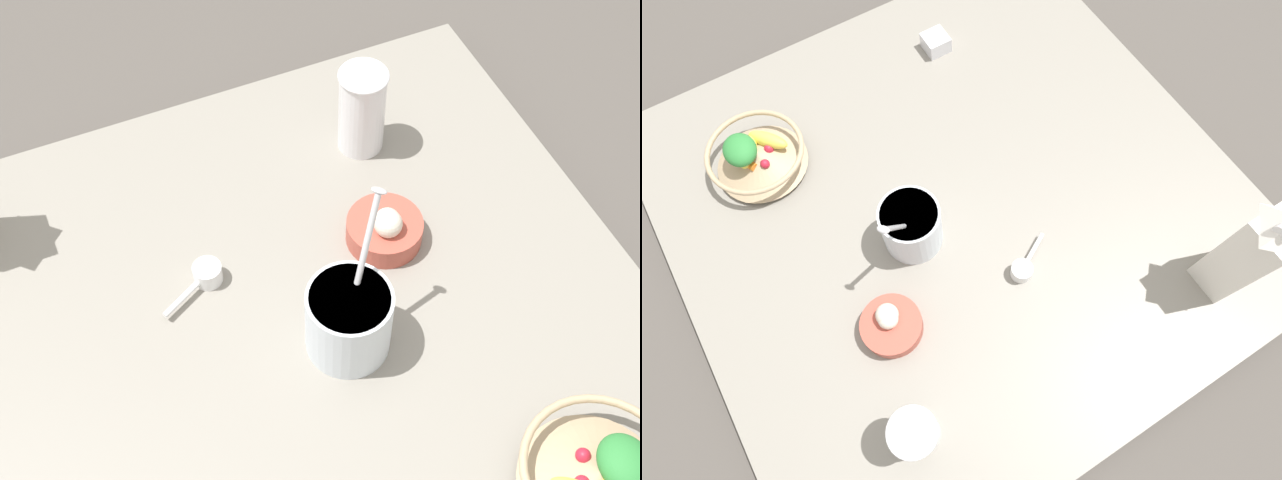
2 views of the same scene
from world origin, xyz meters
The scene contains 9 objects.
ground_plane centered at (0.00, 0.00, 0.00)m, with size 6.00×6.00×0.00m, color #4C4742.
countertop centered at (0.00, 0.00, 0.02)m, with size 1.03×1.03×0.04m.
fruit_bowl centered at (-0.26, -0.28, 0.08)m, with size 0.19×0.19×0.09m.
milk_carton centered at (0.38, 0.32, 0.17)m, with size 0.07×0.07×0.25m.
yogurt_tub centered at (0.03, -0.11, 0.10)m, with size 0.12×0.12×0.22m.
drinking_cup centered at (0.33, -0.26, 0.11)m, with size 0.07×0.07×0.14m.
spice_jar centered at (-0.34, 0.16, 0.06)m, with size 0.05×0.05×0.03m.
measuring_scoop centered at (0.19, 0.03, 0.06)m, with size 0.06×0.09×0.03m.
garlic_bowl centered at (0.15, -0.22, 0.07)m, with size 0.10×0.10×0.07m.
Camera 2 is at (0.37, -0.21, 0.90)m, focal length 28.00 mm.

